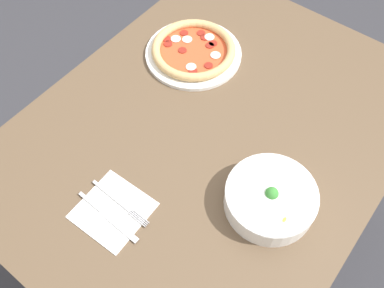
{
  "coord_description": "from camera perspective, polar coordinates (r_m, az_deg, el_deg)",
  "views": [
    {
      "loc": [
        0.57,
        0.37,
        1.71
      ],
      "look_at": [
        0.09,
        -0.0,
        0.78
      ],
      "focal_mm": 40.0,
      "sensor_mm": 36.0,
      "label": 1
    }
  ],
  "objects": [
    {
      "name": "napkin",
      "position": [
        1.06,
        -10.49,
        -8.7
      ],
      "size": [
        0.17,
        0.17,
        0.0
      ],
      "color": "white",
      "rests_on": "dining_table"
    },
    {
      "name": "ground_plane",
      "position": [
        1.84,
        1.72,
        -11.63
      ],
      "size": [
        8.0,
        8.0,
        0.0
      ],
      "primitive_type": "plane",
      "color": "#333338"
    },
    {
      "name": "dining_table",
      "position": [
        1.26,
        2.46,
        -0.62
      ],
      "size": [
        1.19,
        0.92,
        0.76
      ],
      "color": "brown",
      "rests_on": "ground_plane"
    },
    {
      "name": "pizza",
      "position": [
        1.34,
        0.2,
        12.32
      ],
      "size": [
        0.3,
        0.3,
        0.04
      ],
      "color": "white",
      "rests_on": "dining_table"
    },
    {
      "name": "fork",
      "position": [
        1.06,
        -9.7,
        -7.63
      ],
      "size": [
        0.02,
        0.18,
        0.0
      ],
      "rotation": [
        0.0,
        0.0,
        1.54
      ],
      "color": "silver",
      "rests_on": "napkin"
    },
    {
      "name": "bowl",
      "position": [
        1.04,
        10.43,
        -7.08
      ],
      "size": [
        0.22,
        0.22,
        0.08
      ],
      "color": "white",
      "rests_on": "dining_table"
    },
    {
      "name": "knife",
      "position": [
        1.06,
        -11.59,
        -9.11
      ],
      "size": [
        0.02,
        0.19,
        0.01
      ],
      "rotation": [
        0.0,
        0.0,
        1.54
      ],
      "color": "silver",
      "rests_on": "napkin"
    }
  ]
}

